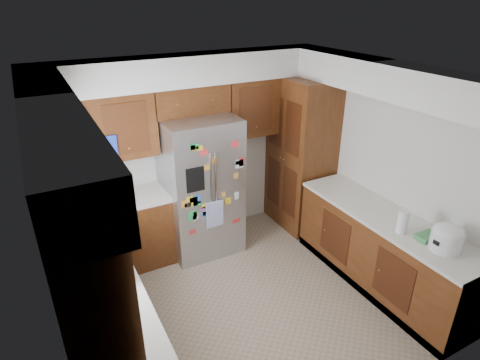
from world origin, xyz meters
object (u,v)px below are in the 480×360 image
at_px(fridge, 201,186).
at_px(paper_towel, 403,222).
at_px(pantry, 301,154).
at_px(rice_cooker, 447,237).

xyz_separation_m(fridge, paper_towel, (1.37, -1.98, 0.14)).
distance_m(pantry, paper_towel, 1.93).
bearing_deg(rice_cooker, pantry, 89.99).
bearing_deg(paper_towel, pantry, 85.99).
distance_m(rice_cooker, paper_towel, 0.43).
bearing_deg(pantry, paper_towel, -94.01).
bearing_deg(fridge, rice_cooker, -57.85).
height_order(fridge, paper_towel, fridge).
relative_size(fridge, rice_cooker, 5.88).
xyz_separation_m(pantry, rice_cooker, (-0.00, -2.33, -0.02)).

